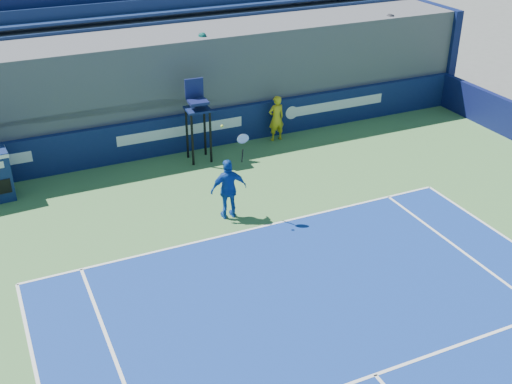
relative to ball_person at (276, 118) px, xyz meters
name	(u,v)px	position (x,y,z in m)	size (l,w,h in m)	color
ball_person	(276,118)	(0.00, 0.00, 0.00)	(0.54, 0.36, 1.49)	gold
back_hoarding	(181,134)	(-3.08, 0.42, -0.16)	(20.40, 0.21, 1.20)	#0D194A
umpire_chair	(197,112)	(-2.77, -0.37, 0.77)	(0.73, 0.73, 2.48)	black
tennis_player	(229,189)	(-3.28, -3.98, 0.06)	(0.96, 0.48, 2.57)	#1445A6
stadium_seating	(158,76)	(-3.09, 2.47, 1.07)	(21.00, 4.05, 4.40)	#4F4F54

